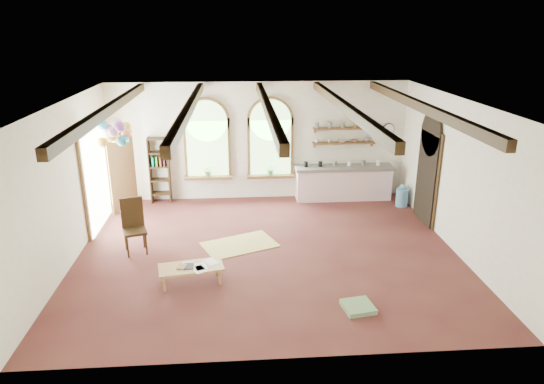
{
  "coord_description": "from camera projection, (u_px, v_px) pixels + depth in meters",
  "views": [
    {
      "loc": [
        -0.6,
        -9.35,
        4.63
      ],
      "look_at": [
        0.13,
        0.6,
        1.15
      ],
      "focal_mm": 32.0,
      "sensor_mm": 36.0,
      "label": 1
    }
  ],
  "objects": [
    {
      "name": "kitchen_counter",
      "position": [
        343.0,
        182.0,
        13.39
      ],
      "size": [
        2.68,
        0.62,
        0.94
      ],
      "color": "#FFD8D8",
      "rests_on": "floor"
    },
    {
      "name": "water_jug_b",
      "position": [
        402.0,
        195.0,
        13.13
      ],
      "size": [
        0.28,
        0.28,
        0.54
      ],
      "color": "#5892BD",
      "rests_on": "floor"
    },
    {
      "name": "table_book",
      "position": [
        178.0,
        266.0,
        9.03
      ],
      "size": [
        0.19,
        0.24,
        0.02
      ],
      "primitive_type": "imported",
      "rotation": [
        0.0,
        0.0,
        -0.2
      ],
      "color": "olive",
      "rests_on": "coffee_table"
    },
    {
      "name": "floor_cushion",
      "position": [
        358.0,
        307.0,
        8.29
      ],
      "size": [
        0.58,
        0.58,
        0.09
      ],
      "primitive_type": "cube",
      "rotation": [
        0.0,
        0.0,
        0.17
      ],
      "color": "#6D9365",
      "rests_on": "floor"
    },
    {
      "name": "wall_clock",
      "position": [
        389.0,
        129.0,
        13.24
      ],
      "size": [
        0.32,
        0.04,
        0.32
      ],
      "primitive_type": "cylinder",
      "rotation": [
        1.57,
        0.0,
        0.0
      ],
      "color": "black",
      "rests_on": "wall_back"
    },
    {
      "name": "shelf_cup_a",
      "position": [
        317.0,
        141.0,
        13.13
      ],
      "size": [
        0.12,
        0.1,
        0.1
      ],
      "primitive_type": "imported",
      "color": "white",
      "rests_on": "wall_shelf_lower"
    },
    {
      "name": "coffee_table",
      "position": [
        191.0,
        268.0,
        9.06
      ],
      "size": [
        1.27,
        0.76,
        0.34
      ],
      "color": "tan",
      "rests_on": "floor"
    },
    {
      "name": "wall_shelf_upper",
      "position": [
        344.0,
        128.0,
        13.07
      ],
      "size": [
        1.7,
        0.24,
        0.04
      ],
      "primitive_type": "cube",
      "color": "brown",
      "rests_on": "wall_back"
    },
    {
      "name": "right_doorway",
      "position": [
        427.0,
        178.0,
        11.7
      ],
      "size": [
        0.1,
        1.3,
        2.4
      ],
      "primitive_type": "cube",
      "color": "black",
      "rests_on": "floor"
    },
    {
      "name": "potted_plant_right",
      "position": [
        271.0,
        170.0,
        13.24
      ],
      "size": [
        0.27,
        0.23,
        0.3
      ],
      "primitive_type": "imported",
      "color": "#598C4C",
      "rests_on": "window_right"
    },
    {
      "name": "shelf_bowl_b",
      "position": [
        355.0,
        141.0,
        13.21
      ],
      "size": [
        0.2,
        0.2,
        0.06
      ],
      "primitive_type": "imported",
      "color": "#8C664C",
      "rests_on": "wall_shelf_lower"
    },
    {
      "name": "balloon_cluster",
      "position": [
        115.0,
        133.0,
        10.73
      ],
      "size": [
        0.71,
        0.77,
        1.15
      ],
      "color": "silver",
      "rests_on": "floor"
    },
    {
      "name": "left_doorway",
      "position": [
        96.0,
        180.0,
        11.42
      ],
      "size": [
        0.1,
        1.9,
        2.5
      ],
      "primitive_type": "cube",
      "color": "brown",
      "rests_on": "floor"
    },
    {
      "name": "water_jug_a",
      "position": [
        402.0,
        197.0,
        12.9
      ],
      "size": [
        0.32,
        0.32,
        0.61
      ],
      "color": "#5892BD",
      "rests_on": "floor"
    },
    {
      "name": "bookshelf",
      "position": [
        160.0,
        170.0,
        13.02
      ],
      "size": [
        0.53,
        0.32,
        1.8
      ],
      "color": "#362411",
      "rests_on": "floor"
    },
    {
      "name": "tablet",
      "position": [
        189.0,
        266.0,
        9.04
      ],
      "size": [
        0.19,
        0.26,
        0.01
      ],
      "primitive_type": "cube",
      "rotation": [
        0.0,
        0.0,
        0.09
      ],
      "color": "black",
      "rests_on": "coffee_table"
    },
    {
      "name": "window_right",
      "position": [
        270.0,
        141.0,
        13.08
      ],
      "size": [
        1.3,
        0.28,
        2.2
      ],
      "color": "brown",
      "rests_on": "floor"
    },
    {
      "name": "shelf_bowl_a",
      "position": [
        342.0,
        141.0,
        13.19
      ],
      "size": [
        0.22,
        0.22,
        0.05
      ],
      "primitive_type": "imported",
      "color": "beige",
      "rests_on": "wall_shelf_lower"
    },
    {
      "name": "shelf_cup_b",
      "position": [
        329.0,
        141.0,
        13.16
      ],
      "size": [
        0.1,
        0.1,
        0.09
      ],
      "primitive_type": "imported",
      "color": "beige",
      "rests_on": "wall_shelf_lower"
    },
    {
      "name": "floor_mat",
      "position": [
        240.0,
        245.0,
        10.71
      ],
      "size": [
        1.8,
        1.48,
        0.02
      ],
      "primitive_type": "cube",
      "rotation": [
        0.0,
        0.0,
        0.39
      ],
      "color": "tan",
      "rests_on": "floor"
    },
    {
      "name": "potted_plant_left",
      "position": [
        208.0,
        171.0,
        13.12
      ],
      "size": [
        0.27,
        0.23,
        0.3
      ],
      "primitive_type": "imported",
      "color": "#598C4C",
      "rests_on": "window_left"
    },
    {
      "name": "floor",
      "position": [
        268.0,
        252.0,
        10.37
      ],
      "size": [
        8.0,
        8.0,
        0.0
      ],
      "primitive_type": "plane",
      "color": "#5A2B25",
      "rests_on": "ground"
    },
    {
      "name": "wall_shelf_lower",
      "position": [
        344.0,
        143.0,
        13.21
      ],
      "size": [
        1.7,
        0.24,
        0.04
      ],
      "primitive_type": "cube",
      "color": "brown",
      "rests_on": "wall_back"
    },
    {
      "name": "ceiling_beams",
      "position": [
        267.0,
        107.0,
        9.35
      ],
      "size": [
        6.2,
        6.8,
        0.18
      ],
      "primitive_type": null,
      "color": "#362411",
      "rests_on": "ceiling"
    },
    {
      "name": "side_chair",
      "position": [
        135.0,
        237.0,
        10.28
      ],
      "size": [
        0.59,
        0.59,
        1.18
      ],
      "color": "#362411",
      "rests_on": "floor"
    },
    {
      "name": "shelf_vase",
      "position": [
        367.0,
        138.0,
        13.21
      ],
      "size": [
        0.18,
        0.18,
        0.19
      ],
      "primitive_type": "imported",
      "color": "slate",
      "rests_on": "wall_shelf_lower"
    },
    {
      "name": "window_left",
      "position": [
        207.0,
        142.0,
        12.97
      ],
      "size": [
        1.3,
        0.28,
        2.2
      ],
      "color": "brown",
      "rests_on": "floor"
    }
  ]
}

